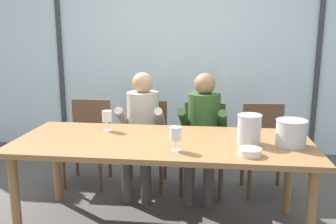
{
  "coord_description": "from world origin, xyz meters",
  "views": [
    {
      "loc": [
        0.37,
        -2.71,
        1.57
      ],
      "look_at": [
        0.0,
        0.35,
        0.9
      ],
      "focal_mm": 38.72,
      "sensor_mm": 36.0,
      "label": 1
    }
  ],
  "objects_px": {
    "chair_near_curtain": "(89,135)",
    "wine_glass_near_bucket": "(107,117)",
    "ice_bucket_secondary": "(249,129)",
    "chair_left_of_center": "(146,136)",
    "person_beige_jumper": "(142,124)",
    "ice_bucket_primary": "(291,133)",
    "chair_right_of_center": "(264,141)",
    "wine_glass_by_left_taster": "(176,135)",
    "chair_center": "(204,140)",
    "tasting_bowl": "(250,152)",
    "dining_table": "(163,149)",
    "person_olive_shirt": "(203,126)"
  },
  "relations": [
    {
      "from": "dining_table",
      "to": "chair_left_of_center",
      "type": "relative_size",
      "value": 2.65
    },
    {
      "from": "chair_left_of_center",
      "to": "person_olive_shirt",
      "type": "distance_m",
      "value": 0.65
    },
    {
      "from": "tasting_bowl",
      "to": "dining_table",
      "type": "bearing_deg",
      "value": 155.69
    },
    {
      "from": "ice_bucket_secondary",
      "to": "chair_left_of_center",
      "type": "bearing_deg",
      "value": 136.19
    },
    {
      "from": "chair_left_of_center",
      "to": "chair_center",
      "type": "distance_m",
      "value": 0.61
    },
    {
      "from": "ice_bucket_secondary",
      "to": "ice_bucket_primary",
      "type": "bearing_deg",
      "value": -4.64
    },
    {
      "from": "person_olive_shirt",
      "to": "dining_table",
      "type": "bearing_deg",
      "value": -108.17
    },
    {
      "from": "chair_right_of_center",
      "to": "ice_bucket_secondary",
      "type": "xyz_separation_m",
      "value": [
        -0.25,
        -0.89,
        0.36
      ]
    },
    {
      "from": "person_beige_jumper",
      "to": "ice_bucket_primary",
      "type": "relative_size",
      "value": 5.21
    },
    {
      "from": "ice_bucket_primary",
      "to": "wine_glass_near_bucket",
      "type": "relative_size",
      "value": 1.32
    },
    {
      "from": "chair_right_of_center",
      "to": "wine_glass_by_left_taster",
      "type": "relative_size",
      "value": 5.03
    },
    {
      "from": "chair_right_of_center",
      "to": "ice_bucket_primary",
      "type": "xyz_separation_m",
      "value": [
        0.05,
        -0.91,
        0.34
      ]
    },
    {
      "from": "tasting_bowl",
      "to": "ice_bucket_primary",
      "type": "bearing_deg",
      "value": 38.46
    },
    {
      "from": "chair_near_curtain",
      "to": "dining_table",
      "type": "bearing_deg",
      "value": -45.41
    },
    {
      "from": "chair_center",
      "to": "wine_glass_near_bucket",
      "type": "distance_m",
      "value": 1.09
    },
    {
      "from": "chair_near_curtain",
      "to": "chair_left_of_center",
      "type": "xyz_separation_m",
      "value": [
        0.62,
        0.01,
        0.0
      ]
    },
    {
      "from": "ice_bucket_primary",
      "to": "tasting_bowl",
      "type": "relative_size",
      "value": 1.42
    },
    {
      "from": "person_olive_shirt",
      "to": "tasting_bowl",
      "type": "bearing_deg",
      "value": -67.79
    },
    {
      "from": "dining_table",
      "to": "tasting_bowl",
      "type": "distance_m",
      "value": 0.71
    },
    {
      "from": "ice_bucket_secondary",
      "to": "tasting_bowl",
      "type": "xyz_separation_m",
      "value": [
        -0.02,
        -0.28,
        -0.09
      ]
    },
    {
      "from": "ice_bucket_secondary",
      "to": "tasting_bowl",
      "type": "distance_m",
      "value": 0.29
    },
    {
      "from": "chair_center",
      "to": "ice_bucket_primary",
      "type": "distance_m",
      "value": 1.16
    },
    {
      "from": "person_beige_jumper",
      "to": "person_olive_shirt",
      "type": "xyz_separation_m",
      "value": [
        0.61,
        0.0,
        0.0
      ]
    },
    {
      "from": "chair_right_of_center",
      "to": "chair_left_of_center",
      "type": "bearing_deg",
      "value": 172.82
    },
    {
      "from": "tasting_bowl",
      "to": "wine_glass_near_bucket",
      "type": "xyz_separation_m",
      "value": [
        -1.16,
        0.52,
        0.09
      ]
    },
    {
      "from": "wine_glass_by_left_taster",
      "to": "person_olive_shirt",
      "type": "bearing_deg",
      "value": 80.07
    },
    {
      "from": "chair_right_of_center",
      "to": "wine_glass_by_left_taster",
      "type": "distance_m",
      "value": 1.42
    },
    {
      "from": "chair_left_of_center",
      "to": "chair_center",
      "type": "xyz_separation_m",
      "value": [
        0.6,
        -0.06,
        0.0
      ]
    },
    {
      "from": "chair_right_of_center",
      "to": "ice_bucket_primary",
      "type": "distance_m",
      "value": 0.98
    },
    {
      "from": "wine_glass_by_left_taster",
      "to": "wine_glass_near_bucket",
      "type": "xyz_separation_m",
      "value": [
        -0.64,
        0.47,
        0.0
      ]
    },
    {
      "from": "chair_near_curtain",
      "to": "wine_glass_near_bucket",
      "type": "distance_m",
      "value": 0.86
    },
    {
      "from": "person_olive_shirt",
      "to": "ice_bucket_secondary",
      "type": "height_order",
      "value": "person_olive_shirt"
    },
    {
      "from": "chair_left_of_center",
      "to": "ice_bucket_primary",
      "type": "height_order",
      "value": "ice_bucket_primary"
    },
    {
      "from": "person_olive_shirt",
      "to": "ice_bucket_secondary",
      "type": "xyz_separation_m",
      "value": [
        0.36,
        -0.75,
        0.19
      ]
    },
    {
      "from": "chair_left_of_center",
      "to": "ice_bucket_secondary",
      "type": "relative_size",
      "value": 3.86
    },
    {
      "from": "chair_left_of_center",
      "to": "person_olive_shirt",
      "type": "height_order",
      "value": "person_olive_shirt"
    },
    {
      "from": "chair_near_curtain",
      "to": "wine_glass_near_bucket",
      "type": "relative_size",
      "value": 5.03
    },
    {
      "from": "chair_near_curtain",
      "to": "chair_center",
      "type": "relative_size",
      "value": 1.0
    },
    {
      "from": "wine_glass_by_left_taster",
      "to": "chair_near_curtain",
      "type": "bearing_deg",
      "value": 132.43
    },
    {
      "from": "chair_center",
      "to": "wine_glass_by_left_taster",
      "type": "height_order",
      "value": "wine_glass_by_left_taster"
    },
    {
      "from": "dining_table",
      "to": "tasting_bowl",
      "type": "relative_size",
      "value": 14.41
    },
    {
      "from": "chair_center",
      "to": "person_beige_jumper",
      "type": "height_order",
      "value": "person_beige_jumper"
    },
    {
      "from": "chair_near_curtain",
      "to": "person_olive_shirt",
      "type": "distance_m",
      "value": 1.24
    },
    {
      "from": "chair_left_of_center",
      "to": "person_beige_jumper",
      "type": "height_order",
      "value": "person_beige_jumper"
    },
    {
      "from": "chair_right_of_center",
      "to": "ice_bucket_secondary",
      "type": "bearing_deg",
      "value": -111.2
    },
    {
      "from": "chair_center",
      "to": "tasting_bowl",
      "type": "xyz_separation_m",
      "value": [
        0.34,
        -1.15,
        0.27
      ]
    },
    {
      "from": "chair_left_of_center",
      "to": "wine_glass_by_left_taster",
      "type": "bearing_deg",
      "value": -71.0
    },
    {
      "from": "chair_right_of_center",
      "to": "ice_bucket_secondary",
      "type": "distance_m",
      "value": 0.99
    },
    {
      "from": "chair_right_of_center",
      "to": "ice_bucket_primary",
      "type": "bearing_deg",
      "value": -92.24
    },
    {
      "from": "chair_center",
      "to": "chair_near_curtain",
      "type": "bearing_deg",
      "value": -178.7
    }
  ]
}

